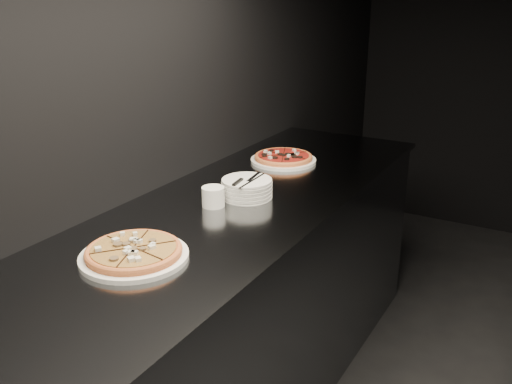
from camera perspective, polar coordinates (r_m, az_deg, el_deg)
The scene contains 7 objects.
wall_left at distance 2.31m, azimuth -10.14°, elevation 11.84°, with size 0.02×5.00×2.80m, color black.
counter at distance 2.42m, azimuth -1.87°, elevation -11.22°, with size 0.74×2.44×0.92m.
pizza_mushroom at distance 1.80m, azimuth -12.12°, elevation -5.95°, with size 0.34×0.34×0.04m.
pizza_tomato at distance 2.72m, azimuth 2.76°, elevation 3.42°, with size 0.31×0.31×0.04m.
plate_stack at distance 2.26m, azimuth -0.92°, elevation 0.38°, with size 0.20×0.20×0.07m.
cutlery at distance 2.23m, azimuth -0.95°, elevation 1.20°, with size 0.07×0.21×0.01m.
ramekin at distance 2.17m, azimuth -4.30°, elevation -0.41°, with size 0.09×0.09×0.08m.
Camera 1 is at (-1.03, -1.75, 1.72)m, focal length 40.00 mm.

